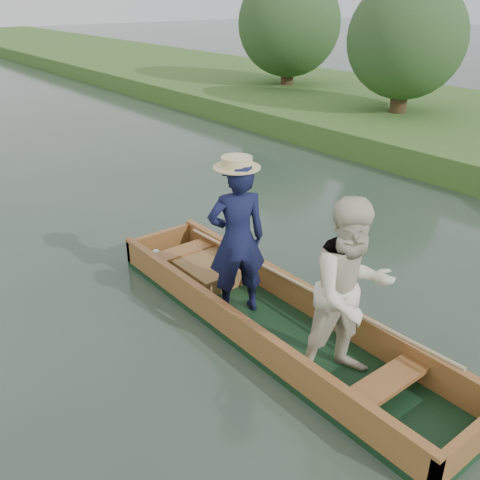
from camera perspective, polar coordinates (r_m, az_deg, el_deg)
ground at (r=6.33m, az=3.42°, el=-9.64°), size 120.00×120.00×0.00m
trees_far at (r=13.77m, az=-3.55°, el=20.35°), size 21.79×8.60×4.31m
punt at (r=5.76m, az=5.31°, el=-4.95°), size 1.14×5.00×1.97m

